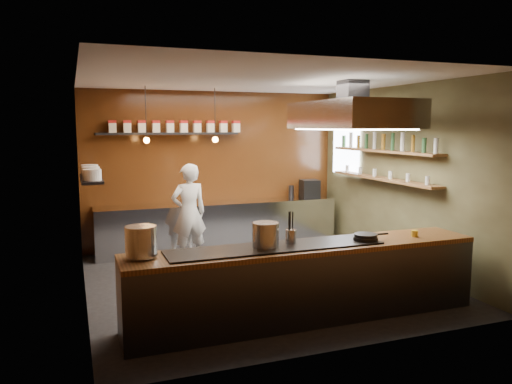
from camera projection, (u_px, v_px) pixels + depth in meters
name	position (u px, v px, depth m)	size (l,w,h in m)	color
floor	(260.00, 281.00, 7.58)	(5.00, 5.00, 0.00)	black
back_wall	(214.00, 169.00, 9.71)	(5.00, 5.00, 0.00)	black
left_wall	(81.00, 190.00, 6.52)	(5.00, 5.00, 0.00)	black
right_wall	(401.00, 177.00, 8.24)	(5.00, 5.00, 0.00)	#434026
ceiling	(260.00, 80.00, 7.19)	(5.00, 5.00, 0.00)	silver
window_pane	(346.00, 149.00, 9.75)	(1.00, 1.00, 0.00)	white
prep_counter	(220.00, 226.00, 9.54)	(4.60, 0.65, 0.90)	silver
pass_counter	(306.00, 282.00, 6.03)	(4.40, 0.72, 0.94)	#38383D
tin_shelf	(169.00, 134.00, 9.18)	(2.60, 0.26, 0.04)	black
plate_shelf	(91.00, 179.00, 7.50)	(0.30, 1.40, 0.04)	black
bottle_shelf_upper	(383.00, 151.00, 8.41)	(0.26, 2.80, 0.04)	brown
bottle_shelf_lower	(382.00, 179.00, 8.47)	(0.26, 2.80, 0.04)	brown
extractor_hood	(352.00, 115.00, 7.33)	(1.20, 2.00, 0.72)	#38383D
pendant_left	(147.00, 137.00, 8.40)	(0.10, 0.10, 0.95)	black
pendant_right	(215.00, 137.00, 8.81)	(0.10, 0.10, 0.95)	black
storage_tins	(177.00, 126.00, 9.21)	(2.43, 0.13, 0.22)	beige
plate_stacks	(91.00, 172.00, 7.49)	(0.26, 1.16, 0.16)	white
bottles	(383.00, 143.00, 8.39)	(0.06, 2.66, 0.24)	silver
wine_glasses	(382.00, 174.00, 8.46)	(0.07, 2.37, 0.13)	silver
stockpot_large	(141.00, 241.00, 5.36)	(0.34, 0.34, 0.33)	silver
stockpot_small	(265.00, 235.00, 5.78)	(0.31, 0.31, 0.29)	#B0B3B7
utensil_crock	(291.00, 236.00, 5.97)	(0.13, 0.13, 0.17)	#B9BBC0
frying_pan	(366.00, 237.00, 6.15)	(0.48, 0.31, 0.08)	black
butter_jar	(415.00, 233.00, 6.43)	(0.09, 0.09, 0.08)	gold
espresso_machine	(310.00, 188.00, 10.16)	(0.35, 0.34, 0.35)	black
chef	(189.00, 213.00, 8.59)	(0.62, 0.41, 1.70)	white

